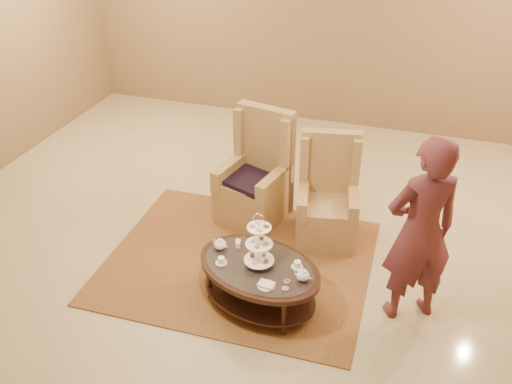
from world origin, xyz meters
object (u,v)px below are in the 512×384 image
(armchair_right, at_px, (327,204))
(person, at_px, (420,232))
(armchair_left, at_px, (257,182))
(tea_table, at_px, (259,272))

(armchair_right, xyz_separation_m, person, (1.01, -1.01, 0.52))
(armchair_left, xyz_separation_m, person, (1.88, -1.17, 0.48))
(tea_table, bearing_deg, armchair_left, 126.38)
(armchair_left, relative_size, person, 0.71)
(armchair_left, bearing_deg, tea_table, -59.17)
(armchair_left, bearing_deg, armchair_right, 1.62)
(armchair_left, xyz_separation_m, armchair_right, (0.87, -0.16, -0.04))
(tea_table, relative_size, armchair_left, 1.10)
(tea_table, distance_m, armchair_right, 1.38)
(tea_table, bearing_deg, armchair_right, 92.35)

